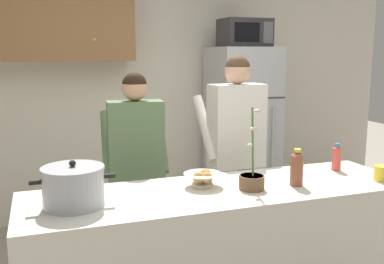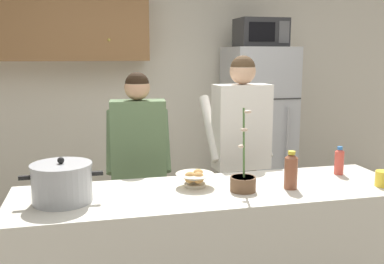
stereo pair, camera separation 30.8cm
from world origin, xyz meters
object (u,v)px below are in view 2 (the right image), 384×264
Objects in this scene: microwave at (261,33)px; coffee_mug at (383,179)px; person_near_pot at (139,153)px; cooking_pot at (62,183)px; bottle_mid_counter at (291,170)px; bread_bowl at (195,178)px; person_by_sink at (241,138)px; bottle_near_edge at (339,161)px; potted_orchid at (243,181)px; refrigerator at (257,133)px.

microwave is 2.21m from coffee_mug.
person_near_pot is 3.62× the size of cooking_pot.
bottle_mid_counter is at bearing 170.97° from coffee_mug.
person_by_sink is at bearing 52.39° from bread_bowl.
bottle_near_edge reaches higher than coffee_mug.
bottle_mid_counter is at bearing -48.11° from person_near_pot.
person_by_sink reaches higher than cooking_pot.
cooking_pot reaches higher than bottle_near_edge.
person_near_pot is at bearing 151.75° from bottle_near_edge.
person_by_sink is at bearing 124.52° from bottle_near_edge.
person_by_sink is (0.80, -0.01, 0.09)m from person_near_pot.
potted_orchid is (-0.29, -0.86, -0.08)m from person_by_sink.
cooking_pot is (-0.51, -0.82, 0.05)m from person_near_pot.
cooking_pot is (-1.87, -1.84, -0.89)m from microwave.
bottle_near_edge is (1.25, -0.67, 0.03)m from person_near_pot.
cooking_pot is 2.33× the size of bottle_near_edge.
cooking_pot is at bearing 177.02° from bottle_mid_counter.
bottle_mid_counter reaches higher than bottle_near_edge.
bottle_near_edge is at bearing -93.75° from microwave.
person_near_pot is 1.42m from bottle_near_edge.
person_by_sink is 7.31× the size of bread_bowl.
microwave is 3.66× the size of coffee_mug.
microwave is 0.98× the size of potted_orchid.
person_by_sink is at bearing 31.72° from cooking_pot.
person_near_pot is at bearing 58.29° from cooking_pot.
bottle_mid_counter reaches higher than coffee_mug.
person_near_pot is 1.68m from coffee_mug.
person_near_pot is 0.97m from cooking_pot.
cooking_pot is 1.02m from potted_orchid.
person_by_sink is at bearing 71.11° from potted_orchid.
microwave is 2.77m from cooking_pot.
bread_bowl is at bearing -122.44° from microwave.
microwave is at bearing 36.91° from person_near_pot.
potted_orchid is (0.51, -0.87, 0.01)m from person_near_pot.
coffee_mug is at bearing -90.02° from refrigerator.
refrigerator reaches higher than bottle_mid_counter.
bottle_mid_counter is at bearing -17.31° from bread_bowl.
cooking_pot is 0.77m from bread_bowl.
refrigerator is at bearing 65.90° from potted_orchid.
bottle_mid_counter is at bearing -154.47° from bottle_near_edge.
person_near_pot is at bearing -142.51° from refrigerator.
bread_bowl is at bearing -127.61° from person_by_sink.
bottle_near_edge is (0.45, -0.66, -0.05)m from person_by_sink.
bottle_mid_counter is (0.54, -0.17, 0.06)m from bread_bowl.
person_by_sink reaches higher than potted_orchid.
coffee_mug is 0.56× the size of bread_bowl.
microwave is 1.10× the size of cooking_pot.
coffee_mug is 1.14m from bread_bowl.
potted_orchid is (-0.75, -0.20, -0.03)m from bottle_near_edge.
person_by_sink reaches higher than bottle_mid_counter.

